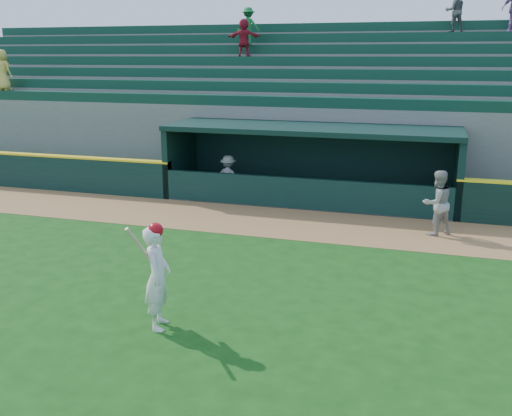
# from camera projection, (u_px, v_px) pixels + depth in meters

# --- Properties ---
(ground) EXTENTS (120.00, 120.00, 0.00)m
(ground) POSITION_uv_depth(u_px,v_px,m) (234.00, 287.00, 11.84)
(ground) COLOR #134110
(ground) RESTS_ON ground
(warning_track) EXTENTS (40.00, 3.00, 0.01)m
(warning_track) POSITION_uv_depth(u_px,v_px,m) (289.00, 223.00, 16.36)
(warning_track) COLOR olive
(warning_track) RESTS_ON ground
(dugout_player_front) EXTENTS (1.08, 1.04, 1.75)m
(dugout_player_front) POSITION_uv_depth(u_px,v_px,m) (437.00, 203.00, 15.10)
(dugout_player_front) COLOR #969691
(dugout_player_front) RESTS_ON ground
(dugout_player_inside) EXTENTS (0.99, 0.62, 1.47)m
(dugout_player_inside) POSITION_uv_depth(u_px,v_px,m) (228.00, 177.00, 19.00)
(dugout_player_inside) COLOR gray
(dugout_player_inside) RESTS_ON ground
(dugout) EXTENTS (9.40, 2.80, 2.46)m
(dugout) POSITION_uv_depth(u_px,v_px,m) (312.00, 158.00, 18.88)
(dugout) COLOR slate
(dugout) RESTS_ON ground
(stands) EXTENTS (34.50, 6.25, 7.61)m
(stands) POSITION_uv_depth(u_px,v_px,m) (336.00, 114.00, 22.82)
(stands) COLOR slate
(stands) RESTS_ON ground
(batter_at_plate) EXTENTS (0.65, 0.83, 1.94)m
(batter_at_plate) POSITION_uv_depth(u_px,v_px,m) (157.00, 276.00, 9.89)
(batter_at_plate) COLOR white
(batter_at_plate) RESTS_ON ground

